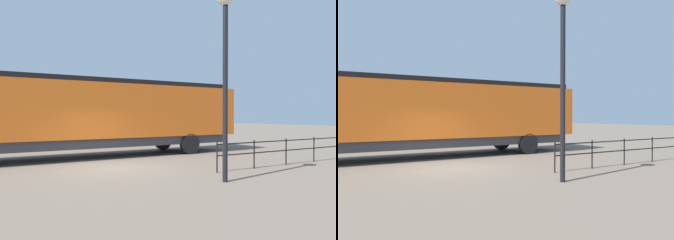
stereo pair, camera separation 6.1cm
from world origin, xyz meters
TOP-DOWN VIEW (x-y plane):
  - ground_plane at (0.00, 0.00)m, footprint 120.00×120.00m
  - locomotive at (-3.89, 0.61)m, footprint 3.12×16.87m
  - lamp_post at (4.37, 1.92)m, footprint 0.53×0.53m
  - platform_fence at (2.93, 7.47)m, footprint 0.05×9.39m

SIDE VIEW (x-z plane):
  - ground_plane at x=0.00m, z-range 0.00..0.00m
  - platform_fence at x=2.93m, z-range 0.17..1.28m
  - locomotive at x=-3.89m, z-range 0.26..4.11m
  - lamp_post at x=4.37m, z-range 1.30..7.31m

